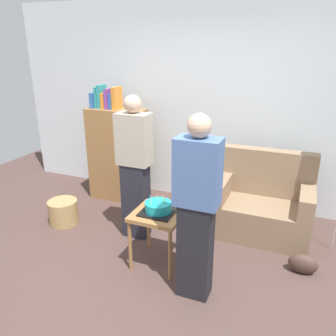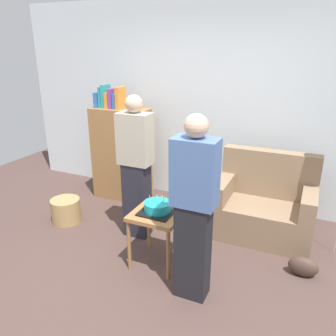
% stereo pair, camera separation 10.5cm
% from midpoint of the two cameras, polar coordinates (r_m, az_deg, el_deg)
% --- Properties ---
extents(ground_plane, '(8.00, 8.00, 0.00)m').
position_cam_midpoint_polar(ground_plane, '(3.34, -4.28, -18.87)').
color(ground_plane, '#4C3833').
extents(wall_back, '(6.00, 0.10, 2.70)m').
position_cam_midpoint_polar(wall_back, '(4.58, 6.90, 10.52)').
color(wall_back, silver).
rests_on(wall_back, ground_plane).
extents(couch, '(1.10, 0.70, 0.96)m').
position_cam_midpoint_polar(couch, '(4.09, 14.95, -6.13)').
color(couch, '#8C7054').
rests_on(couch, ground_plane).
extents(bookshelf, '(0.80, 0.36, 1.61)m').
position_cam_midpoint_polar(bookshelf, '(4.79, -9.18, 2.61)').
color(bookshelf, olive).
rests_on(bookshelf, ground_plane).
extents(side_table, '(0.48, 0.48, 0.58)m').
position_cam_midpoint_polar(side_table, '(3.33, -2.57, -8.84)').
color(side_table, olive).
rests_on(side_table, ground_plane).
extents(birthday_cake, '(0.32, 0.32, 0.17)m').
position_cam_midpoint_polar(birthday_cake, '(3.27, -2.61, -6.74)').
color(birthday_cake, black).
rests_on(birthday_cake, side_table).
extents(person_blowing_candles, '(0.36, 0.22, 1.63)m').
position_cam_midpoint_polar(person_blowing_candles, '(3.71, -6.46, -0.01)').
color(person_blowing_candles, '#23232D').
rests_on(person_blowing_candles, ground_plane).
extents(person_holding_cake, '(0.36, 0.22, 1.63)m').
position_cam_midpoint_polar(person_holding_cake, '(2.78, 3.79, -7.08)').
color(person_holding_cake, black).
rests_on(person_holding_cake, ground_plane).
extents(wicker_basket, '(0.36, 0.36, 0.30)m').
position_cam_midpoint_polar(wicker_basket, '(4.43, -18.01, -7.13)').
color(wicker_basket, '#A88451').
rests_on(wicker_basket, ground_plane).
extents(handbag, '(0.28, 0.14, 0.20)m').
position_cam_midpoint_polar(handbag, '(3.63, 21.15, -14.93)').
color(handbag, '#473328').
rests_on(handbag, ground_plane).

